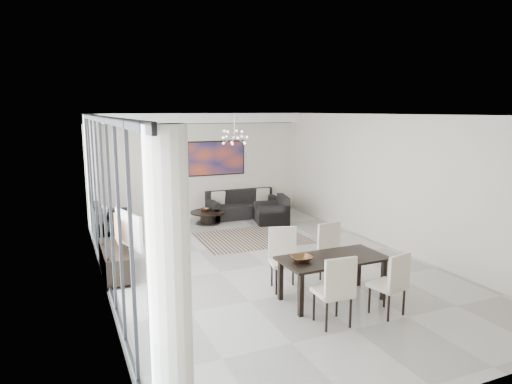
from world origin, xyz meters
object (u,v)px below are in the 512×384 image
coffee_table (208,217)px  television (123,230)px  tv_console (115,261)px  dining_table (333,263)px  sofa_main (243,208)px

coffee_table → television: bearing=-130.3°
coffee_table → television: television is taller
tv_console → dining_table: bearing=-40.2°
sofa_main → tv_console: size_ratio=1.26×
sofa_main → tv_console: bearing=-138.9°
sofa_main → television: size_ratio=1.80×
television → dining_table: television is taller
sofa_main → television: bearing=-137.6°
coffee_table → tv_console: size_ratio=0.58×
sofa_main → dining_table: sofa_main is taller
television → coffee_table: bearing=-54.6°
coffee_table → sofa_main: bearing=18.8°
coffee_table → sofa_main: 1.24m
television → dining_table: 3.84m
tv_console → coffee_table: bearing=47.7°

